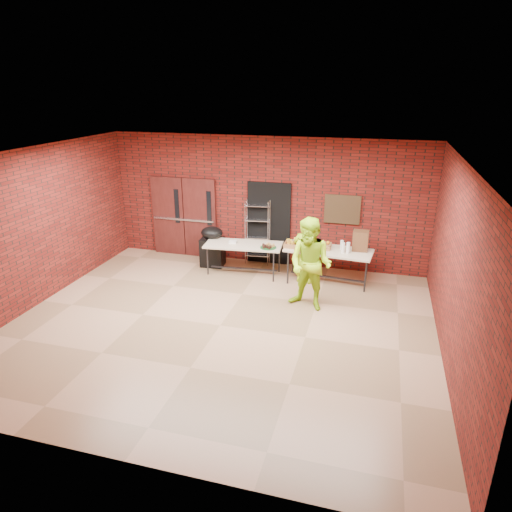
{
  "coord_description": "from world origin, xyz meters",
  "views": [
    {
      "loc": [
        2.71,
        -7.26,
        4.35
      ],
      "look_at": [
        0.33,
        1.4,
        0.95
      ],
      "focal_mm": 32.0,
      "sensor_mm": 36.0,
      "label": 1
    }
  ],
  "objects": [
    {
      "name": "volunteer_woman",
      "position": [
        1.19,
        2.46,
        0.74
      ],
      "size": [
        0.6,
        0.45,
        1.48
      ],
      "primitive_type": "imported",
      "rotation": [
        0.0,
        0.0,
        2.96
      ],
      "color": "#9AD017",
      "rests_on": "room"
    },
    {
      "name": "basket_oranges",
      "position": [
        1.53,
        2.67,
        0.87
      ],
      "size": [
        0.46,
        0.36,
        0.14
      ],
      "color": "olive",
      "rests_on": "table_right"
    },
    {
      "name": "volunteer_man",
      "position": [
        1.52,
        1.21,
        0.96
      ],
      "size": [
        1.11,
        0.98,
        1.92
      ],
      "primitive_type": "imported",
      "rotation": [
        0.0,
        0.0,
        -0.32
      ],
      "color": "#9AD017",
      "rests_on": "room"
    },
    {
      "name": "muffin_tray",
      "position": [
        0.33,
        2.5,
        0.8
      ],
      "size": [
        0.38,
        0.38,
        0.09
      ],
      "color": "#13491F",
      "rests_on": "table_left"
    },
    {
      "name": "basket_apples",
      "position": [
        1.21,
        2.39,
        0.87
      ],
      "size": [
        0.44,
        0.34,
        0.14
      ],
      "color": "olive",
      "rests_on": "table_right"
    },
    {
      "name": "wire_rack",
      "position": [
        -0.16,
        3.32,
        0.83
      ],
      "size": [
        0.63,
        0.28,
        1.67
      ],
      "primitive_type": null,
      "rotation": [
        0.0,
        0.0,
        0.13
      ],
      "color": "#AAABB1",
      "rests_on": "room"
    },
    {
      "name": "basket_bananas",
      "position": [
        0.9,
        2.57,
        0.86
      ],
      "size": [
        0.41,
        0.32,
        0.13
      ],
      "color": "olive",
      "rests_on": "table_right"
    },
    {
      "name": "cup_stack_front",
      "position": [
        2.05,
        2.47,
        0.93
      ],
      "size": [
        0.08,
        0.08,
        0.24
      ],
      "primitive_type": "cylinder",
      "color": "white",
      "rests_on": "table_right"
    },
    {
      "name": "double_doors",
      "position": [
        -2.2,
        3.44,
        1.05
      ],
      "size": [
        1.78,
        0.12,
        2.1
      ],
      "color": "#4A1815",
      "rests_on": "room"
    },
    {
      "name": "bronze_plaque",
      "position": [
        1.9,
        3.45,
        1.55
      ],
      "size": [
        0.85,
        0.04,
        0.7
      ],
      "primitive_type": "cube",
      "color": "#3E2C18",
      "rests_on": "room"
    },
    {
      "name": "coffee_dispenser",
      "position": [
        2.41,
        2.76,
        1.03
      ],
      "size": [
        0.34,
        0.31,
        0.45
      ],
      "primitive_type": "cube",
      "color": "brown",
      "rests_on": "table_right"
    },
    {
      "name": "cup_stack_back",
      "position": [
        2.0,
        2.69,
        0.92
      ],
      "size": [
        0.07,
        0.07,
        0.22
      ],
      "primitive_type": "cylinder",
      "color": "white",
      "rests_on": "table_right"
    },
    {
      "name": "room",
      "position": [
        0.0,
        0.0,
        1.6
      ],
      "size": [
        8.08,
        7.08,
        3.28
      ],
      "color": "#836547",
      "rests_on": "ground"
    },
    {
      "name": "table_right",
      "position": [
        1.72,
        2.61,
        0.74
      ],
      "size": [
        2.03,
        1.0,
        0.81
      ],
      "rotation": [
        0.0,
        0.0,
        -0.1
      ],
      "color": "#B8A88D",
      "rests_on": "room"
    },
    {
      "name": "covered_grill",
      "position": [
        -1.22,
        2.89,
        0.51
      ],
      "size": [
        0.6,
        0.51,
        1.03
      ],
      "rotation": [
        0.0,
        0.0,
        0.07
      ],
      "color": "black",
      "rests_on": "room"
    },
    {
      "name": "cup_stack_mid",
      "position": [
        2.16,
        2.49,
        0.93
      ],
      "size": [
        0.08,
        0.08,
        0.25
      ],
      "primitive_type": "cylinder",
      "color": "white",
      "rests_on": "table_right"
    },
    {
      "name": "napkin_box",
      "position": [
        -0.58,
        2.6,
        0.79
      ],
      "size": [
        0.18,
        0.12,
        0.06
      ],
      "primitive_type": "cube",
      "color": "white",
      "rests_on": "table_left"
    },
    {
      "name": "dark_doorway",
      "position": [
        0.1,
        3.46,
        1.05
      ],
      "size": [
        1.1,
        0.06,
        2.1
      ],
      "primitive_type": "cube",
      "color": "black",
      "rests_on": "room"
    },
    {
      "name": "table_left",
      "position": [
        -0.31,
        2.6,
        0.69
      ],
      "size": [
        1.9,
        0.93,
        0.76
      ],
      "rotation": [
        0.0,
        0.0,
        0.09
      ],
      "color": "#B8A88D",
      "rests_on": "room"
    }
  ]
}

